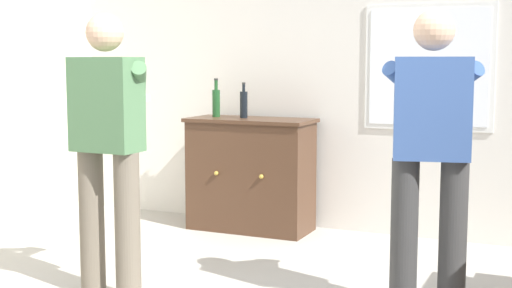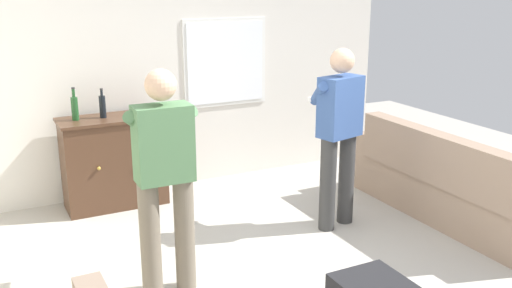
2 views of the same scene
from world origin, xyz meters
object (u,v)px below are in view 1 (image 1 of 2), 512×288
person_standing_right (431,148)px  person_standing_left (109,141)px  bottle_liquor_amber (216,102)px  bottle_wine_green (244,104)px  sideboard_cabinet (251,174)px

person_standing_right → person_standing_left: bearing=-166.4°
bottle_liquor_amber → person_standing_right: bearing=-35.4°
person_standing_left → bottle_wine_green: bearing=90.4°
person_standing_left → person_standing_right: same height
sideboard_cabinet → bottle_liquor_amber: bottle_liquor_amber is taller
person_standing_left → person_standing_right: bearing=13.6°
bottle_liquor_amber → person_standing_right: 2.54m
bottle_wine_green → person_standing_right: 2.33m
sideboard_cabinet → person_standing_left: 1.94m
sideboard_cabinet → bottle_liquor_amber: size_ratio=3.21×
bottle_liquor_amber → person_standing_left: person_standing_left is taller
bottle_liquor_amber → person_standing_right: (2.07, -1.47, -0.12)m
person_standing_left → sideboard_cabinet: bearing=88.3°
person_standing_left → person_standing_right: 1.84m
person_standing_right → bottle_liquor_amber: bearing=144.6°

